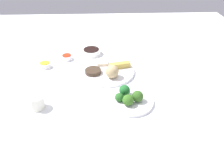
% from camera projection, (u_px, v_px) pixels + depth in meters
% --- Properties ---
extents(tabletop, '(2.20, 2.20, 0.02)m').
position_uv_depth(tabletop, '(102.00, 77.00, 1.23)').
color(tabletop, white).
rests_on(tabletop, ground).
extents(main_plate, '(0.30, 0.30, 0.02)m').
position_uv_depth(main_plate, '(107.00, 71.00, 1.24)').
color(main_plate, white).
rests_on(main_plate, tabletop).
extents(rice_scoop, '(0.07, 0.07, 0.07)m').
position_uv_depth(rice_scoop, '(112.00, 72.00, 1.16)').
color(rice_scoop, tan).
rests_on(rice_scoop, main_plate).
extents(spring_roll, '(0.06, 0.12, 0.03)m').
position_uv_depth(spring_roll, '(120.00, 65.00, 1.26)').
color(spring_roll, gold).
rests_on(spring_roll, main_plate).
extents(crab_rangoon_wonton, '(0.07, 0.07, 0.02)m').
position_uv_depth(crab_rangoon_wonton, '(102.00, 62.00, 1.30)').
color(crab_rangoon_wonton, beige).
rests_on(crab_rangoon_wonton, main_plate).
extents(stir_fry_heap, '(0.08, 0.08, 0.02)m').
position_uv_depth(stir_fry_heap, '(93.00, 71.00, 1.21)').
color(stir_fry_heap, '#403123').
rests_on(stir_fry_heap, main_plate).
extents(broccoli_plate, '(0.21, 0.21, 0.01)m').
position_uv_depth(broccoli_plate, '(130.00, 101.00, 1.03)').
color(broccoli_plate, white).
rests_on(broccoli_plate, tabletop).
extents(broccoli_floret_0, '(0.05, 0.05, 0.05)m').
position_uv_depth(broccoli_floret_0, '(125.00, 90.00, 1.04)').
color(broccoli_floret_0, '#1F662A').
rests_on(broccoli_floret_0, broccoli_plate).
extents(broccoli_floret_1, '(0.05, 0.05, 0.05)m').
position_uv_depth(broccoli_floret_1, '(128.00, 100.00, 0.98)').
color(broccoli_floret_1, '#376A21').
rests_on(broccoli_floret_1, broccoli_plate).
extents(broccoli_floret_2, '(0.05, 0.05, 0.05)m').
position_uv_depth(broccoli_floret_2, '(138.00, 96.00, 1.00)').
color(broccoli_floret_2, '#325E20').
rests_on(broccoli_floret_2, broccoli_plate).
extents(broccoli_floret_3, '(0.04, 0.04, 0.04)m').
position_uv_depth(broccoli_floret_3, '(119.00, 97.00, 1.01)').
color(broccoli_floret_3, '#286324').
rests_on(broccoli_floret_3, broccoli_plate).
extents(soy_sauce_bowl, '(0.12, 0.12, 0.03)m').
position_uv_depth(soy_sauce_bowl, '(91.00, 52.00, 1.43)').
color(soy_sauce_bowl, white).
rests_on(soy_sauce_bowl, tabletop).
extents(soy_sauce_bowl_liquid, '(0.09, 0.09, 0.00)m').
position_uv_depth(soy_sauce_bowl_liquid, '(91.00, 49.00, 1.42)').
color(soy_sauce_bowl_liquid, black).
rests_on(soy_sauce_bowl_liquid, soy_sauce_bowl).
extents(sauce_ramekin_sweet_and_sour, '(0.06, 0.06, 0.03)m').
position_uv_depth(sauce_ramekin_sweet_and_sour, '(67.00, 58.00, 1.37)').
color(sauce_ramekin_sweet_and_sour, white).
rests_on(sauce_ramekin_sweet_and_sour, tabletop).
extents(sauce_ramekin_sweet_and_sour_liquid, '(0.05, 0.05, 0.00)m').
position_uv_depth(sauce_ramekin_sweet_and_sour_liquid, '(67.00, 55.00, 1.36)').
color(sauce_ramekin_sweet_and_sour_liquid, red).
rests_on(sauce_ramekin_sweet_and_sour_liquid, sauce_ramekin_sweet_and_sour).
extents(sauce_ramekin_hot_mustard, '(0.06, 0.06, 0.03)m').
position_uv_depth(sauce_ramekin_hot_mustard, '(45.00, 65.00, 1.29)').
color(sauce_ramekin_hot_mustard, white).
rests_on(sauce_ramekin_hot_mustard, tabletop).
extents(sauce_ramekin_hot_mustard_liquid, '(0.05, 0.05, 0.00)m').
position_uv_depth(sauce_ramekin_hot_mustard_liquid, '(45.00, 63.00, 1.28)').
color(sauce_ramekin_hot_mustard_liquid, yellow).
rests_on(sauce_ramekin_hot_mustard_liquid, sauce_ramekin_hot_mustard).
extents(teacup, '(0.06, 0.06, 0.06)m').
position_uv_depth(teacup, '(37.00, 103.00, 0.98)').
color(teacup, white).
rests_on(teacup, tabletop).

